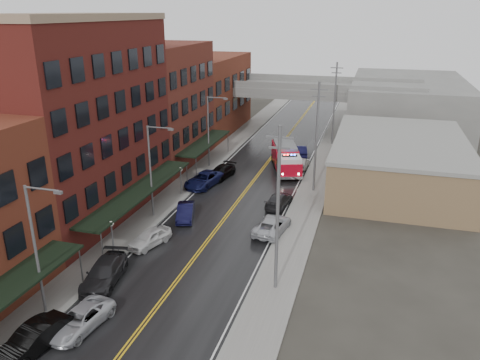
# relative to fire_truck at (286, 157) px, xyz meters

# --- Properties ---
(road) EXTENTS (11.00, 160.00, 0.02)m
(road) POSITION_rel_fire_truck_xyz_m (-2.90, -11.17, -1.71)
(road) COLOR black
(road) RESTS_ON ground
(sidewalk_left) EXTENTS (3.00, 160.00, 0.15)m
(sidewalk_left) POSITION_rel_fire_truck_xyz_m (-10.20, -11.17, -1.64)
(sidewalk_left) COLOR slate
(sidewalk_left) RESTS_ON ground
(sidewalk_right) EXTENTS (3.00, 160.00, 0.15)m
(sidewalk_right) POSITION_rel_fire_truck_xyz_m (4.40, -11.17, -1.64)
(sidewalk_right) COLOR slate
(sidewalk_right) RESTS_ON ground
(curb_left) EXTENTS (0.30, 160.00, 0.15)m
(curb_left) POSITION_rel_fire_truck_xyz_m (-8.55, -11.17, -1.64)
(curb_left) COLOR gray
(curb_left) RESTS_ON ground
(curb_right) EXTENTS (0.30, 160.00, 0.15)m
(curb_right) POSITION_rel_fire_truck_xyz_m (2.75, -11.17, -1.64)
(curb_right) COLOR gray
(curb_right) RESTS_ON ground
(brick_building_b) EXTENTS (9.00, 20.00, 18.00)m
(brick_building_b) POSITION_rel_fire_truck_xyz_m (-16.20, -18.17, 7.28)
(brick_building_b) COLOR #531A16
(brick_building_b) RESTS_ON ground
(brick_building_c) EXTENTS (9.00, 15.00, 15.00)m
(brick_building_c) POSITION_rel_fire_truck_xyz_m (-16.20, -0.67, 5.78)
(brick_building_c) COLOR maroon
(brick_building_c) RESTS_ON ground
(brick_building_far) EXTENTS (9.00, 20.00, 12.00)m
(brick_building_far) POSITION_rel_fire_truck_xyz_m (-16.20, 16.83, 4.28)
(brick_building_far) COLOR maroon
(brick_building_far) RESTS_ON ground
(tan_building) EXTENTS (14.00, 22.00, 5.00)m
(tan_building) POSITION_rel_fire_truck_xyz_m (13.10, -1.17, 0.78)
(tan_building) COLOR #866548
(tan_building) RESTS_ON ground
(right_far_block) EXTENTS (18.00, 30.00, 8.00)m
(right_far_block) POSITION_rel_fire_truck_xyz_m (15.10, 28.83, 2.28)
(right_far_block) COLOR slate
(right_far_block) RESTS_ON ground
(awning_1) EXTENTS (2.60, 18.00, 3.09)m
(awning_1) POSITION_rel_fire_truck_xyz_m (-10.39, -18.17, 1.27)
(awning_1) COLOR black
(awning_1) RESTS_ON ground
(awning_2) EXTENTS (2.60, 13.00, 3.09)m
(awning_2) POSITION_rel_fire_truck_xyz_m (-10.39, -0.67, 1.27)
(awning_2) COLOR black
(awning_2) RESTS_ON ground
(globe_lamp_1) EXTENTS (0.44, 0.44, 3.12)m
(globe_lamp_1) POSITION_rel_fire_truck_xyz_m (-9.30, -25.17, 0.59)
(globe_lamp_1) COLOR #59595B
(globe_lamp_1) RESTS_ON ground
(globe_lamp_2) EXTENTS (0.44, 0.44, 3.12)m
(globe_lamp_2) POSITION_rel_fire_truck_xyz_m (-9.30, -11.17, 0.59)
(globe_lamp_2) COLOR #59595B
(globe_lamp_2) RESTS_ON ground
(street_lamp_0) EXTENTS (2.64, 0.22, 9.00)m
(street_lamp_0) POSITION_rel_fire_truck_xyz_m (-9.45, -33.17, 3.47)
(street_lamp_0) COLOR #59595B
(street_lamp_0) RESTS_ON ground
(street_lamp_1) EXTENTS (2.64, 0.22, 9.00)m
(street_lamp_1) POSITION_rel_fire_truck_xyz_m (-9.45, -17.17, 3.47)
(street_lamp_1) COLOR #59595B
(street_lamp_1) RESTS_ON ground
(street_lamp_2) EXTENTS (2.64, 0.22, 9.00)m
(street_lamp_2) POSITION_rel_fire_truck_xyz_m (-9.45, -1.17, 3.47)
(street_lamp_2) COLOR #59595B
(street_lamp_2) RESTS_ON ground
(utility_pole_0) EXTENTS (1.80, 0.24, 12.00)m
(utility_pole_0) POSITION_rel_fire_truck_xyz_m (4.30, -26.17, 4.59)
(utility_pole_0) COLOR #59595B
(utility_pole_0) RESTS_ON ground
(utility_pole_1) EXTENTS (1.80, 0.24, 12.00)m
(utility_pole_1) POSITION_rel_fire_truck_xyz_m (4.30, -6.17, 4.59)
(utility_pole_1) COLOR #59595B
(utility_pole_1) RESTS_ON ground
(utility_pole_2) EXTENTS (1.80, 0.24, 12.00)m
(utility_pole_2) POSITION_rel_fire_truck_xyz_m (4.30, 13.83, 4.59)
(utility_pole_2) COLOR #59595B
(utility_pole_2) RESTS_ON ground
(overpass) EXTENTS (40.00, 10.00, 7.50)m
(overpass) POSITION_rel_fire_truck_xyz_m (-2.90, 20.83, 4.27)
(overpass) COLOR slate
(overpass) RESTS_ON ground
(fire_truck) EXTENTS (5.49, 9.12, 3.17)m
(fire_truck) POSITION_rel_fire_truck_xyz_m (0.00, 0.00, 0.00)
(fire_truck) COLOR #BB081D
(fire_truck) RESTS_ON ground
(parked_car_left_1) EXTENTS (2.48, 5.04, 1.59)m
(parked_car_left_1) POSITION_rel_fire_truck_xyz_m (-7.90, -36.47, -0.92)
(parked_car_left_1) COLOR black
(parked_car_left_1) RESTS_ON ground
(parked_car_left_2) EXTENTS (2.86, 5.05, 1.33)m
(parked_car_left_2) POSITION_rel_fire_truck_xyz_m (-6.50, -33.93, -1.05)
(parked_car_left_2) COLOR #B3B5BB
(parked_car_left_2) RESTS_ON ground
(parked_car_left_3) EXTENTS (3.19, 5.79, 1.59)m
(parked_car_left_3) POSITION_rel_fire_truck_xyz_m (-7.90, -28.83, -0.92)
(parked_car_left_3) COLOR black
(parked_car_left_3) RESTS_ON ground
(parked_car_left_4) EXTENTS (2.92, 4.50, 1.42)m
(parked_car_left_4) POSITION_rel_fire_truck_xyz_m (-7.33, -22.67, -1.01)
(parked_car_left_4) COLOR silver
(parked_car_left_4) RESTS_ON ground
(parked_car_left_5) EXTENTS (2.72, 4.54, 1.41)m
(parked_car_left_5) POSITION_rel_fire_truck_xyz_m (-6.50, -16.81, -1.01)
(parked_car_left_5) COLOR black
(parked_car_left_5) RESTS_ON ground
(parked_car_left_6) EXTENTS (3.59, 6.00, 1.56)m
(parked_car_left_6) POSITION_rel_fire_truck_xyz_m (-7.90, -7.97, -0.94)
(parked_car_left_6) COLOR #111541
(parked_car_left_6) RESTS_ON ground
(parked_car_left_7) EXTENTS (2.81, 5.16, 1.42)m
(parked_car_left_7) POSITION_rel_fire_truck_xyz_m (-6.91, -4.75, -1.01)
(parked_car_left_7) COLOR black
(parked_car_left_7) RESTS_ON ground
(parked_car_right_0) EXTENTS (3.03, 5.41, 1.43)m
(parked_car_right_0) POSITION_rel_fire_truck_xyz_m (2.10, -17.37, -1.01)
(parked_car_right_0) COLOR #B2B4BA
(parked_car_right_0) RESTS_ON ground
(parked_car_right_1) EXTENTS (2.39, 4.84, 1.35)m
(parked_car_right_1) POSITION_rel_fire_truck_xyz_m (1.48, -11.37, -1.04)
(parked_car_right_1) COLOR #252527
(parked_car_right_1) RESTS_ON ground
(parked_car_right_2) EXTENTS (1.71, 4.02, 1.35)m
(parked_car_right_2) POSITION_rel_fire_truck_xyz_m (1.76, 1.59, -1.04)
(parked_car_right_2) COLOR white
(parked_car_right_2) RESTS_ON ground
(parked_car_right_3) EXTENTS (2.61, 4.87, 1.52)m
(parked_car_right_3) POSITION_rel_fire_truck_xyz_m (0.71, 6.63, -0.96)
(parked_car_right_3) COLOR black
(parked_car_right_3) RESTS_ON ground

